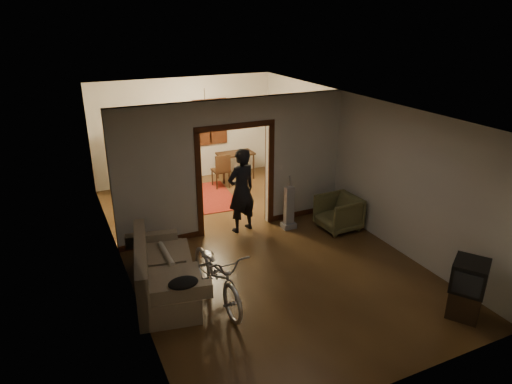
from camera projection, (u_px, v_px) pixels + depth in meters
floor at (250, 242)px, 9.32m from camera, size 5.00×8.50×0.01m
ceiling at (249, 105)px, 8.30m from camera, size 5.00×8.50×0.01m
wall_back at (185, 130)px, 12.39m from camera, size 5.00×0.02×2.80m
wall_left at (117, 198)px, 7.83m from camera, size 0.02×8.50×2.80m
wall_right at (355, 161)px, 9.79m from camera, size 0.02×8.50×2.80m
partition_wall at (235, 166)px, 9.44m from camera, size 5.00×0.14×2.80m
door_casing at (235, 180)px, 9.55m from camera, size 1.74×0.20×2.32m
far_window at (210, 122)px, 12.58m from camera, size 0.98×0.06×1.28m
chandelier at (205, 106)px, 10.57m from camera, size 0.24×0.24×0.24m
light_switch at (281, 167)px, 9.85m from camera, size 0.08×0.01×0.12m
sofa at (165, 267)px, 7.50m from camera, size 1.29×2.19×0.95m
rolled_paper at (166, 254)px, 7.77m from camera, size 0.10×0.82×0.10m
jacket at (183, 283)px, 6.67m from camera, size 0.45×0.34×0.13m
bicycle at (217, 273)px, 7.26m from camera, size 0.73×1.91×0.99m
armchair at (338, 213)px, 9.75m from camera, size 0.84×0.82×0.74m
tv_stand at (465, 302)px, 7.00m from camera, size 0.66×0.65×0.45m
crt_tv at (470, 276)px, 6.82m from camera, size 0.72×0.70×0.46m
vacuum at (289, 208)px, 9.76m from camera, size 0.35×0.31×0.95m
person at (241, 191)px, 9.50m from camera, size 0.75×0.58×1.82m
oriental_rug at (202, 198)px, 11.50m from camera, size 1.73×2.18×0.02m
locker at (137, 162)px, 11.71m from camera, size 0.88×0.62×1.60m
globe at (133, 118)px, 11.29m from camera, size 0.30×0.30×0.30m
desk at (236, 166)px, 12.74m from camera, size 1.13×0.86×0.74m
desk_chair at (220, 170)px, 12.10m from camera, size 0.45×0.45×0.93m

